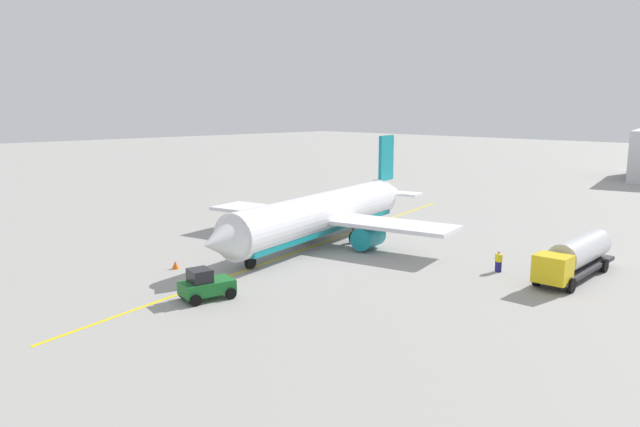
{
  "coord_description": "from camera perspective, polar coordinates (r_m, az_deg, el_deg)",
  "views": [
    {
      "loc": [
        39.58,
        40.23,
        13.11
      ],
      "look_at": [
        0.0,
        0.0,
        3.0
      ],
      "focal_mm": 33.23,
      "sensor_mm": 36.0,
      "label": 1
    }
  ],
  "objects": [
    {
      "name": "refueling_worker",
      "position": [
        50.11,
        16.81,
        -4.49
      ],
      "size": [
        0.55,
        0.63,
        1.71
      ],
      "color": "navy",
      "rests_on": "ground"
    },
    {
      "name": "safety_cone_nose",
      "position": [
        50.42,
        -13.75,
        -4.83
      ],
      "size": [
        0.59,
        0.59,
        0.66
      ],
      "primitive_type": "cone",
      "color": "#F2590F",
      "rests_on": "ground"
    },
    {
      "name": "fuel_tanker",
      "position": [
        50.27,
        23.38,
        -3.77
      ],
      "size": [
        11.42,
        3.28,
        3.15
      ],
      "color": "#2D2D33",
      "rests_on": "ground"
    },
    {
      "name": "ground_plane",
      "position": [
        57.94,
        0.0,
        -2.92
      ],
      "size": [
        400.0,
        400.0,
        0.0
      ],
      "primitive_type": "plane",
      "color": "#9E9B96"
    },
    {
      "name": "pushback_tug",
      "position": [
        42.02,
        -10.97,
        -6.77
      ],
      "size": [
        3.89,
        2.85,
        2.2
      ],
      "color": "#196B28",
      "rests_on": "ground"
    },
    {
      "name": "taxi_line_marking",
      "position": [
        57.94,
        0.0,
        -2.92
      ],
      "size": [
        58.63,
        13.88,
        0.01
      ],
      "primitive_type": "cube",
      "rotation": [
        0.0,
        0.0,
        0.23
      ],
      "color": "yellow",
      "rests_on": "ground"
    },
    {
      "name": "airplane",
      "position": [
        57.75,
        0.24,
        -0.12
      ],
      "size": [
        33.6,
        26.7,
        9.97
      ],
      "color": "white",
      "rests_on": "ground"
    }
  ]
}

